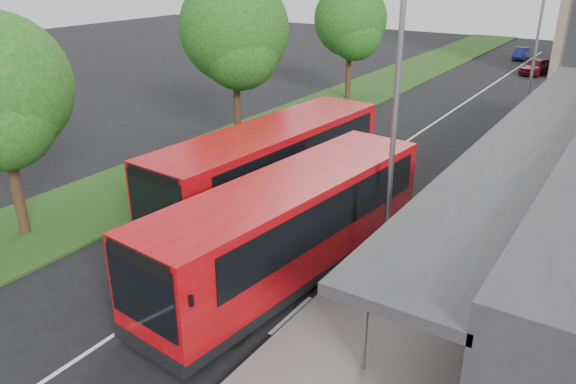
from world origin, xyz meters
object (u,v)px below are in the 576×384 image
object	(u,v)px
litter_bin	(496,173)
lamp_post_near	(392,115)
bus_main	(290,227)
bus_second	(271,167)
lamp_post_far	(536,38)
car_far	(521,53)
tree_mid	(235,36)
car_near	(536,66)
tree_far	(350,25)
bollard	(533,130)

from	to	relation	value
litter_bin	lamp_post_near	bearing A→B (deg)	-99.44
bus_main	bus_second	world-z (taller)	bus_second
lamp_post_far	car_far	bearing A→B (deg)	102.50
tree_mid	litter_bin	xyz separation A→B (m)	(12.50, 1.21, -4.78)
bus_main	car_near	distance (m)	37.42
bus_second	car_near	bearing A→B (deg)	88.85
lamp_post_near	car_far	distance (m)	42.89
car_near	car_far	distance (m)	7.64
litter_bin	car_near	bearing A→B (deg)	97.67
tree_far	car_near	bearing A→B (deg)	61.29
lamp_post_far	bollard	xyz separation A→B (m)	(1.33, -4.14, -4.13)
tree_far	bollard	size ratio (longest dim) A/B	8.64
lamp_post_near	bus_main	distance (m)	4.34
lamp_post_near	bus_main	world-z (taller)	lamp_post_near
litter_bin	car_near	world-z (taller)	car_near
bus_second	car_near	world-z (taller)	bus_second
tree_far	lamp_post_far	world-z (taller)	lamp_post_far
tree_mid	tree_far	distance (m)	12.01
tree_far	bus_main	xyz separation A→B (m)	(9.10, -21.22, -3.30)
tree_mid	car_far	distance (m)	36.20
lamp_post_far	bus_second	distance (m)	19.46
car_near	car_far	size ratio (longest dim) A/B	1.18
lamp_post_far	bus_main	xyz separation A→B (m)	(-2.03, -22.17, -3.16)
bus_second	car_near	distance (m)	33.86
car_far	lamp_post_far	bearing A→B (deg)	-81.97
bus_main	car_far	distance (m)	44.67
tree_far	car_far	xyz separation A→B (m)	(6.16, 23.34, -4.32)
bus_main	car_near	xyz separation A→B (m)	(-0.23, 37.41, -0.90)
lamp_post_near	bollard	size ratio (longest dim) A/B	9.19
lamp_post_near	lamp_post_far	distance (m)	20.00
bus_second	bollard	distance (m)	15.82
bus_second	car_far	size ratio (longest dim) A/B	3.46
tree_far	bus_second	world-z (taller)	tree_far
tree_far	car_far	world-z (taller)	tree_far
bus_main	litter_bin	world-z (taller)	bus_main
tree_mid	lamp_post_far	distance (m)	17.09
tree_mid	bus_main	bearing A→B (deg)	-45.38
bus_second	bollard	bearing A→B (deg)	69.17
lamp_post_far	bollard	world-z (taller)	lamp_post_far
tree_mid	lamp_post_near	xyz separation A→B (m)	(11.13, -7.05, -0.68)
tree_mid	bus_second	xyz separation A→B (m)	(5.83, -5.51, -3.79)
lamp_post_near	bollard	xyz separation A→B (m)	(1.33, 15.86, -4.13)
lamp_post_near	bus_second	xyz separation A→B (m)	(-5.30, 1.54, -3.11)
tree_far	bus_main	distance (m)	23.32
lamp_post_near	car_near	world-z (taller)	lamp_post_near
tree_far	litter_bin	distance (m)	17.05
lamp_post_far	car_near	distance (m)	15.94
tree_far	car_far	bearing A→B (deg)	75.21
bus_second	litter_bin	xyz separation A→B (m)	(6.67, 6.73, -1.00)
bus_main	bollard	distance (m)	18.37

